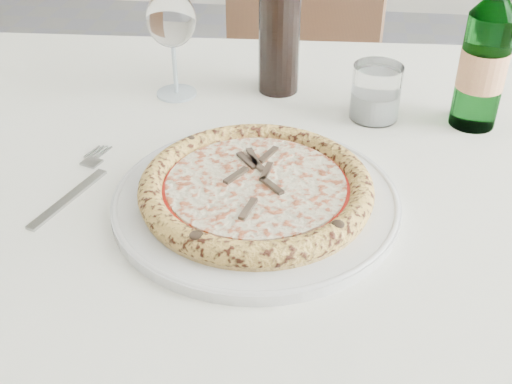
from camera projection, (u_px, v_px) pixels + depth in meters
The scene contains 9 objects.
dining_table at pixel (265, 212), 0.91m from camera, with size 1.56×0.97×0.76m.
chair_far at pixel (289, 67), 1.68m from camera, with size 0.52×0.52×0.93m.
plate at pixel (256, 200), 0.78m from camera, with size 0.35×0.35×0.02m.
pizza at pixel (256, 188), 0.77m from camera, with size 0.28×0.28×0.03m.
fork at pixel (76, 186), 0.82m from camera, with size 0.06×0.20×0.00m.
wine_glass at pixel (171, 22), 0.97m from camera, with size 0.08×0.08×0.17m.
tumbler at pixel (376, 96), 0.95m from camera, with size 0.07×0.07×0.08m.
beer_bottle at pixel (485, 58), 0.90m from camera, with size 0.07×0.07×0.26m.
wine_bottle at pixel (279, 23), 0.99m from camera, with size 0.06×0.06×0.27m.
Camera 1 is at (0.18, -0.62, 1.22)m, focal length 45.00 mm.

